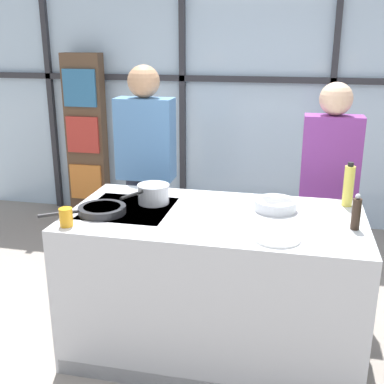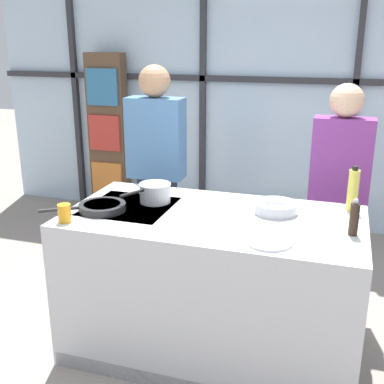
# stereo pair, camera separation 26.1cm
# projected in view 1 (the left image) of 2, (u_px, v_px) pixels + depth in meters

# --- Properties ---
(ground_plane) EXTENTS (18.00, 18.00, 0.00)m
(ground_plane) POSITION_uv_depth(u_px,v_px,m) (213.00, 347.00, 3.17)
(ground_plane) COLOR gray
(back_window_wall) EXTENTS (6.40, 0.10, 2.80)m
(back_window_wall) POSITION_uv_depth(u_px,v_px,m) (255.00, 92.00, 4.99)
(back_window_wall) COLOR silver
(back_window_wall) RESTS_ON ground_plane
(bookshelf) EXTENTS (0.44, 0.19, 1.80)m
(bookshelf) POSITION_uv_depth(u_px,v_px,m) (86.00, 136.00, 5.35)
(bookshelf) COLOR brown
(bookshelf) RESTS_ON ground_plane
(demo_island) EXTENTS (1.77, 0.92, 0.93)m
(demo_island) POSITION_uv_depth(u_px,v_px,m) (214.00, 284.00, 3.03)
(demo_island) COLOR silver
(demo_island) RESTS_ON ground_plane
(spectator_far_left) EXTENTS (0.45, 0.25, 1.75)m
(spectator_far_left) POSITION_uv_depth(u_px,v_px,m) (146.00, 163.00, 3.79)
(spectator_far_left) COLOR #232838
(spectator_far_left) RESTS_ON ground_plane
(spectator_center_left) EXTENTS (0.41, 0.23, 1.65)m
(spectator_center_left) POSITION_uv_depth(u_px,v_px,m) (329.00, 180.00, 3.52)
(spectator_center_left) COLOR #47382D
(spectator_center_left) RESTS_ON ground_plane
(frying_pan) EXTENTS (0.46, 0.37, 0.04)m
(frying_pan) POSITION_uv_depth(u_px,v_px,m) (101.00, 210.00, 2.90)
(frying_pan) COLOR #232326
(frying_pan) RESTS_ON demo_island
(saucepan) EXTENTS (0.24, 0.35, 0.12)m
(saucepan) POSITION_uv_depth(u_px,v_px,m) (153.00, 193.00, 3.07)
(saucepan) COLOR silver
(saucepan) RESTS_ON demo_island
(white_plate) EXTENTS (0.25, 0.25, 0.01)m
(white_plate) POSITION_uv_depth(u_px,v_px,m) (277.00, 238.00, 2.52)
(white_plate) COLOR white
(white_plate) RESTS_ON demo_island
(mixing_bowl) EXTENTS (0.26, 0.26, 0.07)m
(mixing_bowl) POSITION_uv_depth(u_px,v_px,m) (275.00, 204.00, 2.95)
(mixing_bowl) COLOR silver
(mixing_bowl) RESTS_ON demo_island
(oil_bottle) EXTENTS (0.07, 0.07, 0.28)m
(oil_bottle) POSITION_uv_depth(u_px,v_px,m) (349.00, 186.00, 3.00)
(oil_bottle) COLOR #E0CC4C
(oil_bottle) RESTS_ON demo_island
(pepper_grinder) EXTENTS (0.05, 0.05, 0.21)m
(pepper_grinder) POSITION_uv_depth(u_px,v_px,m) (356.00, 213.00, 2.64)
(pepper_grinder) COLOR #332319
(pepper_grinder) RESTS_ON demo_island
(juice_glass_near) EXTENTS (0.08, 0.08, 0.11)m
(juice_glass_near) POSITION_uv_depth(u_px,v_px,m) (66.00, 217.00, 2.69)
(juice_glass_near) COLOR orange
(juice_glass_near) RESTS_ON demo_island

